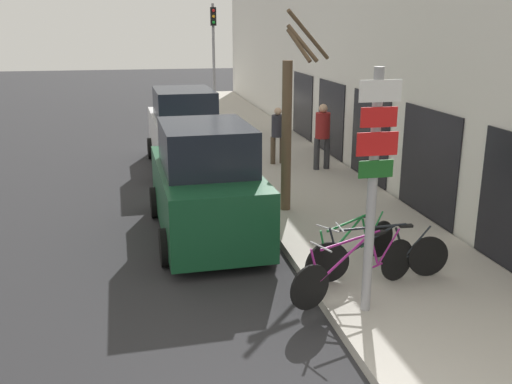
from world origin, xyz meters
The scene contains 13 objects.
ground_plane centered at (0.00, 11.20, 0.00)m, with size 80.00×80.00×0.00m, color #28282B.
sidewalk_curb centered at (2.60, 14.00, 0.07)m, with size 3.20×32.00×0.15m.
building_facade centered at (4.35, 13.92, 3.22)m, with size 0.23×32.00×6.50m.
signpost centered at (1.50, 2.75, 1.92)m, with size 0.55×0.15×3.25m.
bicycle_0 centered at (1.54, 3.24, 0.53)m, with size 2.18×0.91×0.89m.
bicycle_1 centered at (2.06, 3.65, 0.53)m, with size 2.22×0.44×0.88m.
bicycle_2 centered at (1.79, 4.07, 0.52)m, with size 1.88×1.14×0.86m.
parked_car_0 centered at (-0.22, 6.46, 0.99)m, with size 2.05×4.24×2.17m.
parked_car_1 centered at (-0.15, 12.01, 1.02)m, with size 2.03×4.55×2.22m.
pedestrian_near centered at (3.39, 10.50, 1.16)m, with size 0.46×0.39×1.75m.
pedestrian_far centered at (2.38, 11.37, 1.06)m, with size 0.41×0.35×1.57m.
street_tree centered at (1.60, 7.29, 1.97)m, with size 1.19×1.24×4.04m.
traffic_light centered at (1.47, 17.57, 3.03)m, with size 0.20×0.30×4.50m.
Camera 1 is at (-1.39, -3.81, 3.87)m, focal length 40.00 mm.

